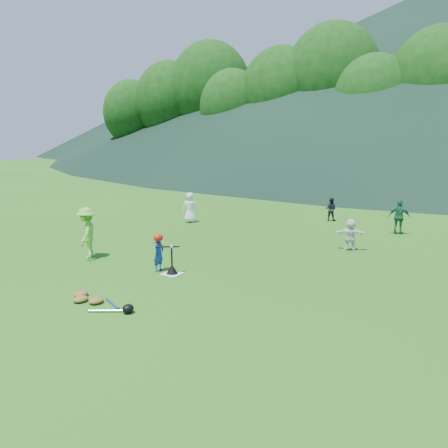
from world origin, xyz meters
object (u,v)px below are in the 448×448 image
(fielder_b, at_px, (331,209))
(batting_tee, at_px, (172,269))
(home_plate, at_px, (172,274))
(fielder_d, at_px, (351,235))
(fielder_a, at_px, (190,207))
(batter_child, at_px, (159,253))
(fielder_c, at_px, (399,217))
(equipment_pile, at_px, (96,301))
(adult_coach, at_px, (87,233))

(fielder_b, relative_size, batting_tee, 1.45)
(home_plate, distance_m, fielder_d, 5.82)
(fielder_a, distance_m, fielder_b, 5.93)
(fielder_a, bearing_deg, batter_child, 87.67)
(home_plate, relative_size, fielder_c, 0.36)
(home_plate, bearing_deg, fielder_b, 84.03)
(batting_tee, height_order, equipment_pile, batting_tee)
(equipment_pile, bearing_deg, fielder_a, 114.08)
(fielder_b, xyz_separation_m, equipment_pile, (-1.06, -11.85, -0.43))
(batter_child, height_order, fielder_a, fielder_a)
(adult_coach, distance_m, fielder_b, 10.31)
(fielder_c, relative_size, batting_tee, 1.86)
(fielder_b, bearing_deg, batting_tee, 79.44)
(fielder_a, height_order, fielder_b, fielder_a)
(fielder_b, bearing_deg, batter_child, 76.64)
(fielder_b, distance_m, equipment_pile, 11.90)
(adult_coach, xyz_separation_m, fielder_a, (-0.77, 6.01, -0.12))
(batting_tee, distance_m, equipment_pile, 2.46)
(home_plate, height_order, fielder_a, fielder_a)
(fielder_c, xyz_separation_m, fielder_d, (-0.80, -3.26, -0.13))
(home_plate, relative_size, equipment_pile, 0.25)
(batting_tee, bearing_deg, adult_coach, -178.20)
(home_plate, xyz_separation_m, fielder_a, (-3.82, 5.91, 0.62))
(equipment_pile, bearing_deg, adult_coach, 141.53)
(fielder_b, bearing_deg, home_plate, 79.44)
(fielder_c, bearing_deg, equipment_pile, 61.72)
(home_plate, height_order, fielder_b, fielder_b)
(fielder_a, distance_m, fielder_c, 8.08)
(fielder_b, height_order, batting_tee, fielder_b)
(fielder_b, distance_m, batting_tee, 9.45)
(batter_child, distance_m, fielder_a, 6.78)
(fielder_a, relative_size, fielder_b, 1.26)
(adult_coach, height_order, fielder_b, adult_coach)
(fielder_a, distance_m, batting_tee, 7.06)
(fielder_a, relative_size, fielder_d, 1.24)
(batter_child, height_order, adult_coach, adult_coach)
(fielder_c, height_order, fielder_d, fielder_c)
(fielder_b, xyz_separation_m, batting_tee, (-0.98, -9.39, -0.37))
(fielder_a, bearing_deg, fielder_c, 163.85)
(fielder_d, relative_size, batting_tee, 1.48)
(batter_child, bearing_deg, adult_coach, 86.30)
(home_plate, height_order, batting_tee, batting_tee)
(home_plate, relative_size, batter_child, 0.46)
(adult_coach, xyz_separation_m, batting_tee, (3.05, 0.10, -0.62))
(batter_child, xyz_separation_m, fielder_d, (3.61, 4.84, 0.01))
(adult_coach, relative_size, equipment_pile, 0.83)
(adult_coach, bearing_deg, fielder_b, 120.77)
(fielder_a, height_order, fielder_c, fielder_c)
(home_plate, height_order, batter_child, batter_child)
(fielder_b, bearing_deg, fielder_d, 111.03)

